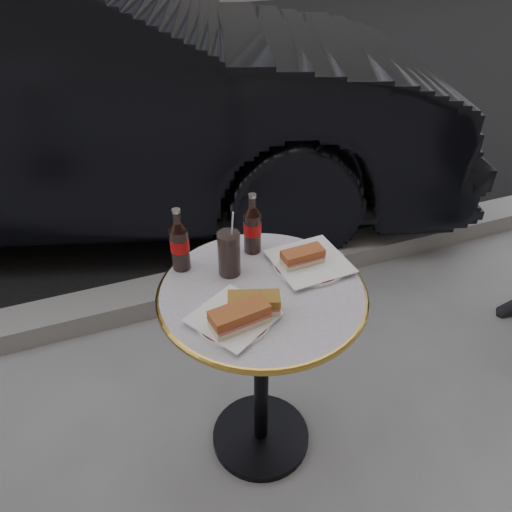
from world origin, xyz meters
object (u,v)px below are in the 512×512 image
object	(u,v)px
cola_bottle_right	(252,223)
cola_glass	(229,254)
plate_right	(309,263)
bistro_table	(261,373)
parked_car	(54,89)
plate_left	(233,319)
cola_bottle_left	(179,239)

from	to	relation	value
cola_bottle_right	cola_glass	bearing A→B (deg)	-141.18
plate_right	cola_glass	bearing A→B (deg)	168.32
bistro_table	plate_right	size ratio (longest dim) A/B	3.17
cola_bottle_right	parked_car	size ratio (longest dim) A/B	0.04
plate_right	cola_glass	size ratio (longest dim) A/B	1.61
plate_left	parked_car	size ratio (longest dim) A/B	0.04
bistro_table	plate_left	world-z (taller)	plate_left
plate_left	parked_car	world-z (taller)	parked_car
plate_left	bistro_table	bearing A→B (deg)	38.01
cola_bottle_right	cola_bottle_left	bearing A→B (deg)	-178.22
cola_glass	bistro_table	bearing A→B (deg)	-60.45
bistro_table	plate_left	distance (m)	0.40
cola_glass	parked_car	bearing A→B (deg)	101.97
cola_bottle_left	plate_right	bearing A→B (deg)	-18.98
cola_bottle_right	cola_glass	size ratio (longest dim) A/B	1.45
bistro_table	parked_car	world-z (taller)	parked_car
plate_right	cola_glass	xyz separation A→B (m)	(-0.25, 0.05, 0.07)
plate_left	cola_bottle_right	distance (m)	0.35
plate_left	plate_right	size ratio (longest dim) A/B	0.90
cola_bottle_right	parked_car	xyz separation A→B (m)	(-0.52, 1.87, -0.07)
bistro_table	plate_right	bearing A→B (deg)	18.20
plate_left	cola_glass	world-z (taller)	cola_glass
bistro_table	cola_glass	xyz separation A→B (m)	(-0.06, 0.11, 0.44)
cola_bottle_right	cola_glass	xyz separation A→B (m)	(-0.11, -0.09, -0.03)
plate_right	cola_bottle_right	bearing A→B (deg)	135.46
plate_right	cola_bottle_right	distance (m)	0.22
cola_bottle_left	cola_glass	world-z (taller)	cola_bottle_left
plate_right	cola_bottle_left	xyz separation A→B (m)	(-0.38, 0.13, 0.10)
bistro_table	cola_bottle_right	xyz separation A→B (m)	(0.04, 0.20, 0.47)
cola_bottle_left	parked_car	xyz separation A→B (m)	(-0.28, 1.88, -0.07)
bistro_table	plate_left	xyz separation A→B (m)	(-0.12, -0.09, 0.37)
bistro_table	cola_glass	size ratio (longest dim) A/B	5.11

